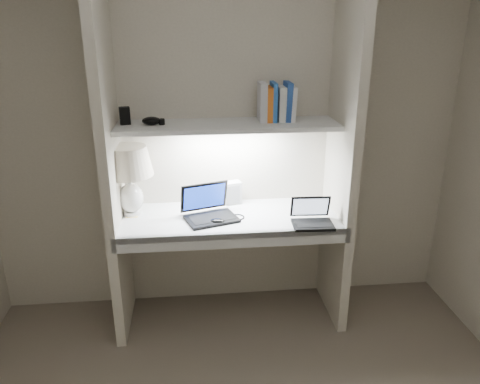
{
  "coord_description": "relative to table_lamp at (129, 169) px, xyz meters",
  "views": [
    {
      "loc": [
        -0.23,
        -1.59,
        1.99
      ],
      "look_at": [
        0.05,
        1.05,
        1.0
      ],
      "focal_mm": 35.0,
      "sensor_mm": 36.0,
      "label": 1
    }
  ],
  "objects": [
    {
      "name": "back_wall",
      "position": [
        0.64,
        0.18,
        0.17
      ],
      "size": [
        3.2,
        0.01,
        2.5
      ],
      "primitive_type": "cube",
      "color": "beige",
      "rests_on": "floor"
    },
    {
      "name": "alcove_panel_left",
      "position": [
        -0.09,
        -0.09,
        0.17
      ],
      "size": [
        0.06,
        0.55,
        2.5
      ],
      "primitive_type": "cube",
      "color": "beige",
      "rests_on": "floor"
    },
    {
      "name": "alcove_panel_right",
      "position": [
        1.37,
        -0.09,
        0.17
      ],
      "size": [
        0.06,
        0.55,
        2.5
      ],
      "primitive_type": "cube",
      "color": "beige",
      "rests_on": "floor"
    },
    {
      "name": "desk",
      "position": [
        0.64,
        -0.09,
        -0.33
      ],
      "size": [
        1.4,
        0.55,
        0.04
      ],
      "primitive_type": "cube",
      "color": "white",
      "rests_on": "alcove_panel_left"
    },
    {
      "name": "desk_apron",
      "position": [
        0.64,
        -0.35,
        -0.36
      ],
      "size": [
        1.46,
        0.03,
        0.1
      ],
      "primitive_type": "cube",
      "color": "silver",
      "rests_on": "desk"
    },
    {
      "name": "shelf",
      "position": [
        0.64,
        0.0,
        0.27
      ],
      "size": [
        1.4,
        0.36,
        0.03
      ],
      "primitive_type": "cube",
      "color": "silver",
      "rests_on": "back_wall"
    },
    {
      "name": "strip_light",
      "position": [
        0.64,
        0.0,
        0.25
      ],
      "size": [
        0.6,
        0.04,
        0.02
      ],
      "primitive_type": "cube",
      "color": "white",
      "rests_on": "shelf"
    },
    {
      "name": "table_lamp",
      "position": [
        0.0,
        0.0,
        0.0
      ],
      "size": [
        0.32,
        0.32,
        0.46
      ],
      "color": "white",
      "rests_on": "desk"
    },
    {
      "name": "laptop_main",
      "position": [
        0.5,
        -0.11,
        -0.26
      ],
      "size": [
        0.39,
        0.36,
        0.22
      ],
      "rotation": [
        0.0,
        0.0,
        0.32
      ],
      "color": "black",
      "rests_on": "desk"
    },
    {
      "name": "laptop_netbook",
      "position": [
        1.14,
        -0.27,
        -0.27
      ],
      "size": [
        0.26,
        0.23,
        0.16
      ],
      "rotation": [
        0.0,
        0.0,
        -0.05
      ],
      "color": "black",
      "rests_on": "desk"
    },
    {
      "name": "speaker",
      "position": [
        0.68,
        0.12,
        -0.23
      ],
      "size": [
        0.13,
        0.11,
        0.16
      ],
      "primitive_type": "cube",
      "rotation": [
        0.0,
        0.0,
        0.26
      ],
      "color": "silver",
      "rests_on": "desk"
    },
    {
      "name": "mouse",
      "position": [
        0.55,
        -0.21,
        -0.3
      ],
      "size": [
        0.1,
        0.08,
        0.03
      ],
      "primitive_type": "ellipsoid",
      "rotation": [
        0.0,
        0.0,
        -0.2
      ],
      "color": "black",
      "rests_on": "desk"
    },
    {
      "name": "cable_coil",
      "position": [
        0.68,
        -0.13,
        -0.31
      ],
      "size": [
        0.11,
        0.11,
        0.01
      ],
      "primitive_type": "torus",
      "rotation": [
        0.0,
        0.0,
        0.21
      ],
      "color": "black",
      "rests_on": "desk"
    },
    {
      "name": "sticky_note",
      "position": [
        0.0,
        -0.02,
        -0.31
      ],
      "size": [
        0.08,
        0.08,
        0.0
      ],
      "primitive_type": "cube",
      "rotation": [
        0.0,
        0.0,
        -0.01
      ],
      "color": "yellow",
      "rests_on": "desk"
    },
    {
      "name": "book_row",
      "position": [
        0.96,
        0.05,
        0.4
      ],
      "size": [
        0.23,
        0.16,
        0.25
      ],
      "color": "white",
      "rests_on": "shelf"
    },
    {
      "name": "shelf_box",
      "position": [
        0.0,
        0.04,
        0.34
      ],
      "size": [
        0.07,
        0.06,
        0.11
      ],
      "primitive_type": "cube",
      "rotation": [
        0.0,
        0.0,
        0.21
      ],
      "color": "black",
      "rests_on": "shelf"
    },
    {
      "name": "shelf_gadget",
      "position": [
        0.16,
        0.0,
        0.31
      ],
      "size": [
        0.12,
        0.09,
        0.05
      ],
      "primitive_type": "ellipsoid",
      "rotation": [
        0.0,
        0.0,
        -0.03
      ],
      "color": "black",
      "rests_on": "shelf"
    }
  ]
}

